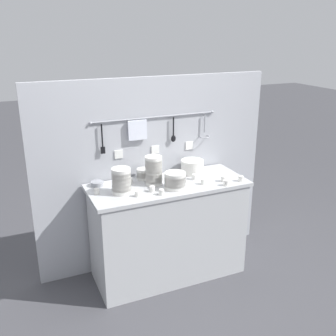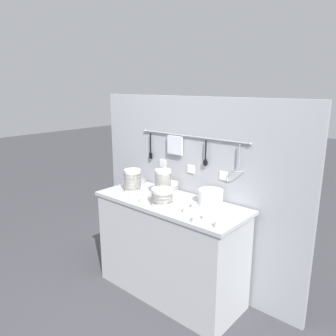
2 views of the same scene
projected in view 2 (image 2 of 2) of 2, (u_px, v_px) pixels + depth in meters
name	position (u px, v px, depth m)	size (l,w,h in m)	color
ground_plane	(170.00, 291.00, 2.88)	(20.00, 20.00, 0.00)	#424247
counter	(170.00, 247.00, 2.77)	(1.30, 0.53, 0.84)	#B7BABC
back_wall	(192.00, 192.00, 2.89)	(2.10, 0.11, 1.67)	#A8AAB2
bowl_stack_tall_left	(133.00, 181.00, 2.87)	(0.15, 0.15, 0.20)	silver
bowl_stack_nested_right	(171.00, 187.00, 2.88)	(0.12, 0.12, 0.09)	silver
bowl_stack_wide_centre	(162.00, 197.00, 2.56)	(0.17, 0.17, 0.13)	silver
bowl_stack_short_front	(163.00, 183.00, 2.74)	(0.14, 0.14, 0.24)	silver
plate_stack	(210.00, 197.00, 2.57)	(0.20, 0.20, 0.12)	silver
steel_mixing_bowl	(140.00, 181.00, 3.14)	(0.10, 0.10, 0.04)	#93969E
cup_centre	(217.00, 224.00, 2.16)	(0.04, 0.04, 0.04)	silver
cup_by_caddy	(156.00, 187.00, 2.94)	(0.04, 0.04, 0.04)	silver
cup_beside_plates	(131.00, 194.00, 2.76)	(0.04, 0.04, 0.04)	silver
cup_front_left	(146.00, 196.00, 2.70)	(0.04, 0.04, 0.04)	silver
cup_back_right	(205.00, 217.00, 2.29)	(0.04, 0.04, 0.04)	silver
cup_mid_row	(194.00, 205.00, 2.51)	(0.04, 0.04, 0.04)	silver
cup_edge_far	(194.00, 219.00, 2.24)	(0.04, 0.04, 0.04)	silver
cup_front_right	(142.00, 200.00, 2.61)	(0.04, 0.04, 0.04)	silver
cup_edge_near	(186.00, 210.00, 2.41)	(0.04, 0.04, 0.04)	silver
cup_back_left	(124.00, 184.00, 3.05)	(0.04, 0.04, 0.04)	silver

